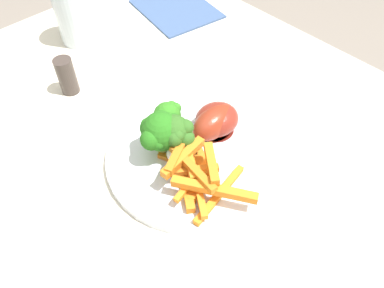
{
  "coord_description": "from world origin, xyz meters",
  "views": [
    {
      "loc": [
        0.17,
        -0.28,
        1.14
      ],
      "look_at": [
        -0.08,
        -0.05,
        0.74
      ],
      "focal_mm": 35.61,
      "sensor_mm": 36.0,
      "label": 1
    }
  ],
  "objects_px": {
    "chicken_drumstick_far": "(212,124)",
    "pepper_shaker": "(67,76)",
    "carrot_fries_pile": "(197,173)",
    "chicken_drumstick_near": "(214,121)",
    "broccoli_floret_back": "(160,131)",
    "dining_table": "(245,211)",
    "water_glass": "(72,14)",
    "broccoli_floret_front": "(176,133)",
    "dinner_plate": "(192,156)",
    "broccoli_floret_middle": "(168,115)"
  },
  "relations": [
    {
      "from": "chicken_drumstick_far",
      "to": "pepper_shaker",
      "type": "relative_size",
      "value": 2.06
    },
    {
      "from": "pepper_shaker",
      "to": "carrot_fries_pile",
      "type": "bearing_deg",
      "value": 3.82
    },
    {
      "from": "chicken_drumstick_near",
      "to": "broccoli_floret_back",
      "type": "bearing_deg",
      "value": -105.15
    },
    {
      "from": "dining_table",
      "to": "water_glass",
      "type": "bearing_deg",
      "value": -179.45
    },
    {
      "from": "water_glass",
      "to": "broccoli_floret_front",
      "type": "bearing_deg",
      "value": -9.22
    },
    {
      "from": "dinner_plate",
      "to": "chicken_drumstick_far",
      "type": "height_order",
      "value": "chicken_drumstick_far"
    },
    {
      "from": "broccoli_floret_front",
      "to": "carrot_fries_pile",
      "type": "height_order",
      "value": "broccoli_floret_front"
    },
    {
      "from": "broccoli_floret_back",
      "to": "pepper_shaker",
      "type": "distance_m",
      "value": 0.22
    },
    {
      "from": "broccoli_floret_middle",
      "to": "dining_table",
      "type": "bearing_deg",
      "value": 17.06
    },
    {
      "from": "dinner_plate",
      "to": "water_glass",
      "type": "distance_m",
      "value": 0.37
    },
    {
      "from": "broccoli_floret_middle",
      "to": "carrot_fries_pile",
      "type": "bearing_deg",
      "value": -19.51
    },
    {
      "from": "chicken_drumstick_far",
      "to": "chicken_drumstick_near",
      "type": "bearing_deg",
      "value": 109.71
    },
    {
      "from": "chicken_drumstick_far",
      "to": "pepper_shaker",
      "type": "bearing_deg",
      "value": -158.68
    },
    {
      "from": "dinner_plate",
      "to": "broccoli_floret_front",
      "type": "bearing_deg",
      "value": -132.96
    },
    {
      "from": "broccoli_floret_front",
      "to": "broccoli_floret_back",
      "type": "height_order",
      "value": "broccoli_floret_back"
    },
    {
      "from": "chicken_drumstick_near",
      "to": "water_glass",
      "type": "xyz_separation_m",
      "value": [
        -0.35,
        -0.01,
        0.02
      ]
    },
    {
      "from": "water_glass",
      "to": "chicken_drumstick_near",
      "type": "bearing_deg",
      "value": 2.08
    },
    {
      "from": "dinner_plate",
      "to": "broccoli_floret_middle",
      "type": "xyz_separation_m",
      "value": [
        -0.06,
        0.0,
        0.04
      ]
    },
    {
      "from": "broccoli_floret_front",
      "to": "broccoli_floret_back",
      "type": "bearing_deg",
      "value": -141.67
    },
    {
      "from": "dining_table",
      "to": "chicken_drumstick_far",
      "type": "bearing_deg",
      "value": 179.81
    },
    {
      "from": "broccoli_floret_middle",
      "to": "carrot_fries_pile",
      "type": "relative_size",
      "value": 0.35
    },
    {
      "from": "dining_table",
      "to": "pepper_shaker",
      "type": "distance_m",
      "value": 0.37
    },
    {
      "from": "dinner_plate",
      "to": "broccoli_floret_back",
      "type": "xyz_separation_m",
      "value": [
        -0.03,
        -0.03,
        0.05
      ]
    },
    {
      "from": "dinner_plate",
      "to": "chicken_drumstick_near",
      "type": "xyz_separation_m",
      "value": [
        -0.01,
        0.05,
        0.03
      ]
    },
    {
      "from": "dining_table",
      "to": "water_glass",
      "type": "xyz_separation_m",
      "value": [
        -0.44,
        -0.0,
        0.16
      ]
    },
    {
      "from": "dinner_plate",
      "to": "broccoli_floret_middle",
      "type": "relative_size",
      "value": 4.58
    },
    {
      "from": "carrot_fries_pile",
      "to": "dinner_plate",
      "type": "bearing_deg",
      "value": 143.89
    },
    {
      "from": "dining_table",
      "to": "broccoli_floret_front",
      "type": "relative_size",
      "value": 17.43
    },
    {
      "from": "broccoli_floret_back",
      "to": "chicken_drumstick_far",
      "type": "relative_size",
      "value": 0.54
    },
    {
      "from": "dinner_plate",
      "to": "broccoli_floret_front",
      "type": "distance_m",
      "value": 0.05
    },
    {
      "from": "broccoli_floret_back",
      "to": "carrot_fries_pile",
      "type": "relative_size",
      "value": 0.46
    },
    {
      "from": "broccoli_floret_front",
      "to": "chicken_drumstick_far",
      "type": "height_order",
      "value": "broccoli_floret_front"
    },
    {
      "from": "dining_table",
      "to": "broccoli_floret_front",
      "type": "distance_m",
      "value": 0.2
    },
    {
      "from": "chicken_drumstick_near",
      "to": "broccoli_floret_middle",
      "type": "bearing_deg",
      "value": -133.11
    },
    {
      "from": "broccoli_floret_middle",
      "to": "broccoli_floret_back",
      "type": "bearing_deg",
      "value": -55.56
    },
    {
      "from": "pepper_shaker",
      "to": "chicken_drumstick_near",
      "type": "bearing_deg",
      "value": 23.29
    },
    {
      "from": "dinner_plate",
      "to": "carrot_fries_pile",
      "type": "relative_size",
      "value": 1.59
    },
    {
      "from": "water_glass",
      "to": "pepper_shaker",
      "type": "relative_size",
      "value": 1.78
    },
    {
      "from": "broccoli_floret_front",
      "to": "carrot_fries_pile",
      "type": "distance_m",
      "value": 0.06
    },
    {
      "from": "dinner_plate",
      "to": "carrot_fries_pile",
      "type": "distance_m",
      "value": 0.06
    },
    {
      "from": "chicken_drumstick_near",
      "to": "pepper_shaker",
      "type": "height_order",
      "value": "pepper_shaker"
    },
    {
      "from": "broccoli_floret_middle",
      "to": "chicken_drumstick_near",
      "type": "xyz_separation_m",
      "value": [
        0.05,
        0.05,
        -0.01
      ]
    },
    {
      "from": "dinner_plate",
      "to": "carrot_fries_pile",
      "type": "xyz_separation_m",
      "value": [
        0.04,
        -0.03,
        0.03
      ]
    },
    {
      "from": "broccoli_floret_middle",
      "to": "carrot_fries_pile",
      "type": "height_order",
      "value": "broccoli_floret_middle"
    },
    {
      "from": "dining_table",
      "to": "broccoli_floret_front",
      "type": "height_order",
      "value": "broccoli_floret_front"
    },
    {
      "from": "dining_table",
      "to": "chicken_drumstick_near",
      "type": "height_order",
      "value": "chicken_drumstick_near"
    },
    {
      "from": "dinner_plate",
      "to": "pepper_shaker",
      "type": "bearing_deg",
      "value": -168.94
    },
    {
      "from": "dining_table",
      "to": "chicken_drumstick_near",
      "type": "xyz_separation_m",
      "value": [
        -0.09,
        0.01,
        0.14
      ]
    },
    {
      "from": "water_glass",
      "to": "dinner_plate",
      "type": "bearing_deg",
      "value": -6.43
    },
    {
      "from": "dining_table",
      "to": "broccoli_floret_back",
      "type": "relative_size",
      "value": 16.37
    }
  ]
}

